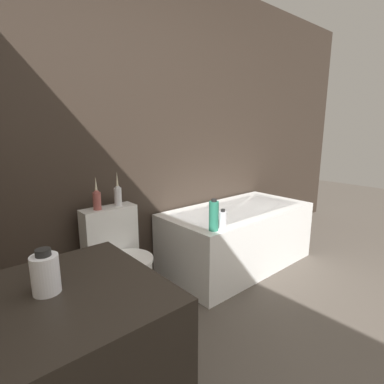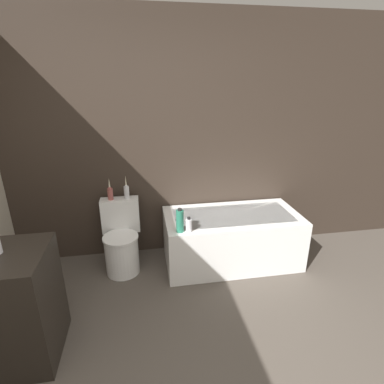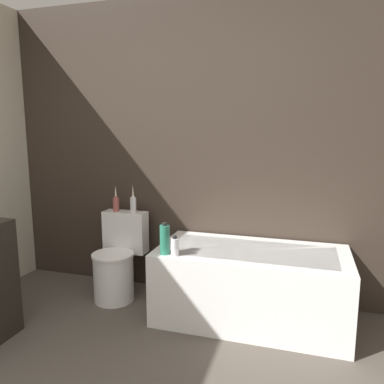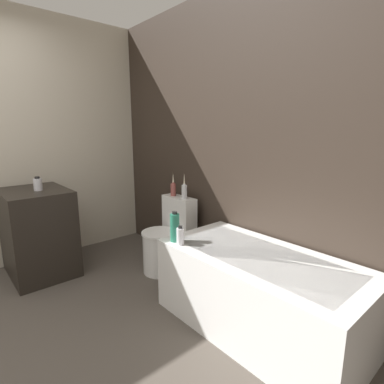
{
  "view_description": "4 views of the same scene",
  "coord_description": "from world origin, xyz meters",
  "px_view_note": "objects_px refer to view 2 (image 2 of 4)",
  "views": [
    {
      "loc": [
        -1.26,
        0.11,
        1.32
      ],
      "look_at": [
        0.17,
        1.75,
        0.84
      ],
      "focal_mm": 28.0,
      "sensor_mm": 36.0,
      "label": 1
    },
    {
      "loc": [
        -0.08,
        -0.93,
        1.93
      ],
      "look_at": [
        0.38,
        1.75,
        0.9
      ],
      "focal_mm": 28.0,
      "sensor_mm": 36.0,
      "label": 2
    },
    {
      "loc": [
        1.21,
        -0.89,
        1.48
      ],
      "look_at": [
        0.42,
        1.69,
        1.03
      ],
      "focal_mm": 35.0,
      "sensor_mm": 36.0,
      "label": 3
    },
    {
      "loc": [
        1.99,
        0.24,
        1.43
      ],
      "look_at": [
        0.26,
        1.75,
        0.94
      ],
      "focal_mm": 28.0,
      "sensor_mm": 36.0,
      "label": 4
    }
  ],
  "objects_px": {
    "bathtub": "(231,238)",
    "toilet": "(122,242)",
    "shampoo_bottle_tall": "(180,221)",
    "vase_gold": "(110,193)",
    "shampoo_bottle_short": "(189,225)",
    "vase_silver": "(126,191)"
  },
  "relations": [
    {
      "from": "bathtub",
      "to": "toilet",
      "type": "bearing_deg",
      "value": 177.18
    },
    {
      "from": "shampoo_bottle_tall",
      "to": "vase_gold",
      "type": "bearing_deg",
      "value": 143.13
    },
    {
      "from": "toilet",
      "to": "vase_gold",
      "type": "height_order",
      "value": "vase_gold"
    },
    {
      "from": "vase_gold",
      "to": "shampoo_bottle_short",
      "type": "height_order",
      "value": "vase_gold"
    },
    {
      "from": "toilet",
      "to": "vase_silver",
      "type": "bearing_deg",
      "value": 64.15
    },
    {
      "from": "toilet",
      "to": "bathtub",
      "type": "bearing_deg",
      "value": -2.82
    },
    {
      "from": "vase_silver",
      "to": "shampoo_bottle_short",
      "type": "relative_size",
      "value": 1.7
    },
    {
      "from": "bathtub",
      "to": "vase_gold",
      "type": "relative_size",
      "value": 6.11
    },
    {
      "from": "vase_silver",
      "to": "shampoo_bottle_short",
      "type": "xyz_separation_m",
      "value": [
        0.58,
        -0.52,
        -0.19
      ]
    },
    {
      "from": "vase_gold",
      "to": "shampoo_bottle_tall",
      "type": "bearing_deg",
      "value": -36.87
    },
    {
      "from": "toilet",
      "to": "vase_silver",
      "type": "height_order",
      "value": "vase_silver"
    },
    {
      "from": "bathtub",
      "to": "toilet",
      "type": "xyz_separation_m",
      "value": [
        -1.19,
        0.06,
        0.03
      ]
    },
    {
      "from": "shampoo_bottle_short",
      "to": "toilet",
      "type": "bearing_deg",
      "value": 152.36
    },
    {
      "from": "vase_silver",
      "to": "vase_gold",
      "type": "bearing_deg",
      "value": -176.79
    },
    {
      "from": "bathtub",
      "to": "shampoo_bottle_short",
      "type": "xyz_separation_m",
      "value": [
        -0.52,
        -0.29,
        0.35
      ]
    },
    {
      "from": "vase_gold",
      "to": "vase_silver",
      "type": "relative_size",
      "value": 0.94
    },
    {
      "from": "bathtub",
      "to": "shampoo_bottle_short",
      "type": "bearing_deg",
      "value": -150.89
    },
    {
      "from": "shampoo_bottle_tall",
      "to": "shampoo_bottle_short",
      "type": "distance_m",
      "value": 0.1
    },
    {
      "from": "bathtub",
      "to": "vase_silver",
      "type": "distance_m",
      "value": 1.25
    },
    {
      "from": "toilet",
      "to": "shampoo_bottle_tall",
      "type": "xyz_separation_m",
      "value": [
        0.58,
        -0.34,
        0.36
      ]
    },
    {
      "from": "vase_gold",
      "to": "vase_silver",
      "type": "bearing_deg",
      "value": 3.21
    },
    {
      "from": "bathtub",
      "to": "shampoo_bottle_short",
      "type": "distance_m",
      "value": 0.69
    }
  ]
}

